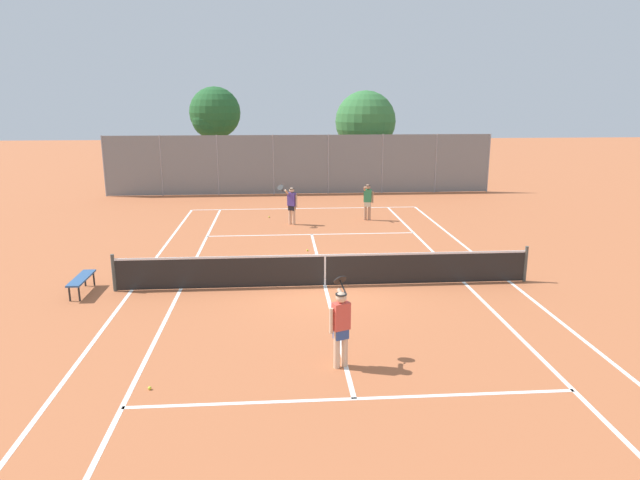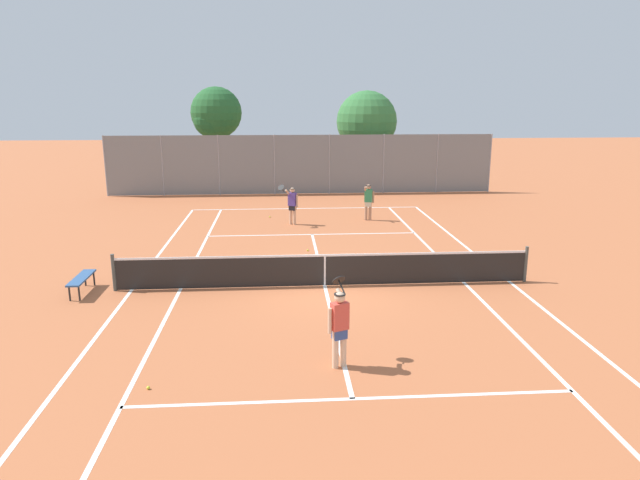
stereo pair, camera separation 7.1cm
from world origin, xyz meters
TOP-DOWN VIEW (x-y plane):
  - ground_plane at (0.00, 0.00)m, footprint 120.00×120.00m
  - court_line_markings at (0.00, 0.00)m, footprint 11.10×23.90m
  - tennis_net at (0.00, 0.00)m, footprint 12.00×0.10m
  - player_near_side at (-0.11, -5.10)m, footprint 0.45×0.88m
  - player_far_left at (-0.74, 8.30)m, footprint 0.88×0.66m
  - player_far_right at (2.64, 8.97)m, footprint 0.50×0.47m
  - loose_tennis_ball_0 at (-3.77, -5.78)m, footprint 0.07×0.07m
  - loose_tennis_ball_1 at (-0.30, 3.89)m, footprint 0.07×0.07m
  - loose_tennis_ball_2 at (-1.73, 9.83)m, footprint 0.07×0.07m
  - loose_tennis_ball_3 at (3.31, 1.01)m, footprint 0.07×0.07m
  - loose_tennis_ball_4 at (2.47, 1.18)m, footprint 0.07×0.07m
  - loose_tennis_ball_5 at (-1.79, 0.67)m, footprint 0.07×0.07m
  - courtside_bench at (-6.80, -0.13)m, footprint 0.36×1.50m
  - back_fence at (0.00, 16.30)m, footprint 21.63×0.08m
  - tree_behind_left at (-5.02, 19.13)m, footprint 3.01×3.01m
  - tree_behind_right at (3.97, 19.00)m, footprint 3.64×3.64m

SIDE VIEW (x-z plane):
  - ground_plane at x=0.00m, z-range 0.00..0.00m
  - court_line_markings at x=0.00m, z-range 0.00..0.01m
  - loose_tennis_ball_0 at x=-3.77m, z-range 0.00..0.07m
  - loose_tennis_ball_1 at x=-0.30m, z-range 0.00..0.07m
  - loose_tennis_ball_2 at x=-1.73m, z-range 0.00..0.07m
  - loose_tennis_ball_3 at x=3.31m, z-range 0.00..0.07m
  - loose_tennis_ball_4 at x=2.47m, z-range 0.00..0.07m
  - loose_tennis_ball_5 at x=-1.79m, z-range 0.00..0.07m
  - courtside_bench at x=-6.80m, z-range 0.18..0.64m
  - tennis_net at x=0.00m, z-range -0.03..1.04m
  - player_far_right at x=2.64m, z-range 0.11..1.71m
  - player_near_side at x=-0.11m, z-range 0.04..1.81m
  - player_far_left at x=-0.74m, z-range 0.04..1.81m
  - back_fence at x=0.00m, z-range 0.00..3.32m
  - tree_behind_right at x=3.97m, z-range 0.94..6.67m
  - tree_behind_left at x=-5.02m, z-range 1.36..7.30m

